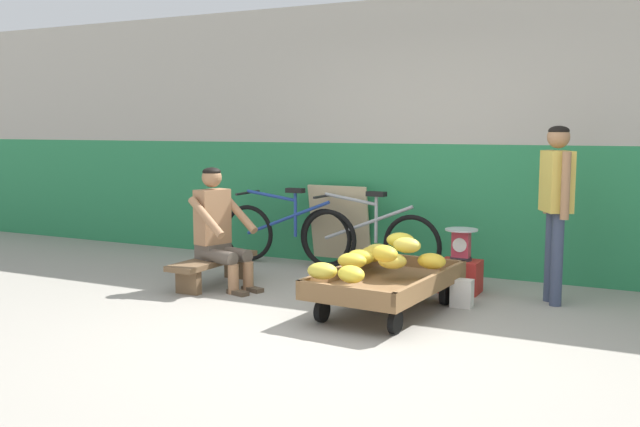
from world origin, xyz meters
TOP-DOWN VIEW (x-y plane):
  - ground_plane at (0.00, 0.00)m, footprint 80.00×80.00m
  - back_wall at (0.00, 2.75)m, footprint 16.00×0.30m
  - banana_cart at (0.10, 0.84)m, footprint 0.95×1.50m
  - banana_pile at (0.02, 0.85)m, footprint 0.87×1.25m
  - low_bench at (-1.76, 1.05)m, footprint 0.32×1.10m
  - vendor_seated at (-1.68, 1.02)m, footprint 0.73×0.59m
  - plastic_crate at (0.44, 1.84)m, footprint 0.36×0.28m
  - weighing_scale at (0.44, 1.84)m, footprint 0.30×0.30m
  - bicycle_near_left at (-1.64, 2.29)m, footprint 1.66×0.48m
  - bicycle_far_left at (-0.70, 2.32)m, footprint 1.66×0.48m
  - sign_board at (-1.12, 2.53)m, footprint 0.70×0.20m
  - customer_adult at (1.27, 1.79)m, footprint 0.33×0.44m
  - shopping_bag at (0.60, 1.31)m, footprint 0.18×0.12m

SIDE VIEW (x-z plane):
  - ground_plane at x=0.00m, z-range 0.00..0.00m
  - shopping_bag at x=0.60m, z-range 0.00..0.24m
  - plastic_crate at x=0.44m, z-range 0.00..0.30m
  - low_bench at x=-1.76m, z-range 0.06..0.33m
  - banana_cart at x=0.10m, z-range 0.06..0.42m
  - bicycle_near_left at x=-1.64m, z-range -0.08..0.78m
  - bicycle_far_left at x=-0.70m, z-range -0.08..0.78m
  - sign_board at x=-1.12m, z-range 0.00..0.89m
  - weighing_scale at x=0.44m, z-range 0.31..0.60m
  - banana_pile at x=0.02m, z-range 0.33..0.59m
  - vendor_seated at x=-1.68m, z-range 0.00..1.14m
  - customer_adult at x=1.27m, z-range 0.19..1.72m
  - back_wall at x=0.00m, z-range 0.00..2.84m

